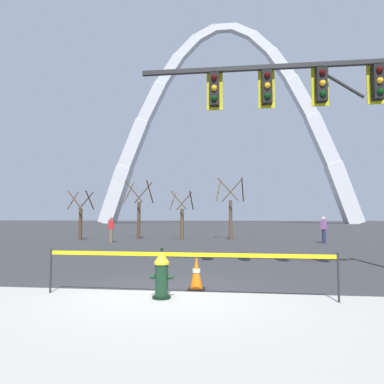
% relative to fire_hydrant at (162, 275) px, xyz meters
% --- Properties ---
extents(ground_plane, '(240.00, 240.00, 0.00)m').
position_rel_fire_hydrant_xyz_m(ground_plane, '(-0.07, 0.51, -0.47)').
color(ground_plane, '#333335').
extents(sidewalk_near_curb, '(40.00, 8.00, 0.01)m').
position_rel_fire_hydrant_xyz_m(sidewalk_near_curb, '(-0.07, -3.37, -0.46)').
color(sidewalk_near_curb, '#A8A59E').
rests_on(sidewalk_near_curb, ground).
extents(fire_hydrant, '(0.46, 0.48, 0.99)m').
position_rel_fire_hydrant_xyz_m(fire_hydrant, '(0.00, 0.00, 0.00)').
color(fire_hydrant, black).
rests_on(fire_hydrant, ground).
extents(caution_tape_barrier, '(5.83, 0.16, 0.93)m').
position_rel_fire_hydrant_xyz_m(caution_tape_barrier, '(0.47, 0.12, 0.19)').
color(caution_tape_barrier, '#232326').
rests_on(caution_tape_barrier, ground).
extents(traffic_cone_by_hydrant, '(0.36, 0.36, 0.73)m').
position_rel_fire_hydrant_xyz_m(traffic_cone_by_hydrant, '(0.60, 0.89, -0.11)').
color(traffic_cone_by_hydrant, black).
rests_on(traffic_cone_by_hydrant, ground).
extents(traffic_signal_gantry, '(7.82, 0.44, 6.00)m').
position_rel_fire_hydrant_xyz_m(traffic_signal_gantry, '(4.16, 2.31, 3.94)').
color(traffic_signal_gantry, '#232326').
rests_on(traffic_signal_gantry, ground).
extents(monument_arch, '(58.99, 3.32, 47.26)m').
position_rel_fire_hydrant_xyz_m(monument_arch, '(-0.07, 70.38, 20.29)').
color(monument_arch, silver).
rests_on(monument_arch, ground).
extents(tree_far_left, '(1.58, 1.59, 3.39)m').
position_rel_fire_hydrant_xyz_m(tree_far_left, '(-9.03, 15.74, 1.04)').
color(tree_far_left, '#473323').
rests_on(tree_far_left, ground).
extents(tree_left_mid, '(1.94, 1.95, 4.20)m').
position_rel_fire_hydrant_xyz_m(tree_left_mid, '(-5.37, 17.42, 1.40)').
color(tree_left_mid, '#473323').
rests_on(tree_left_mid, ground).
extents(tree_center_left, '(1.57, 1.57, 3.36)m').
position_rel_fire_hydrant_xyz_m(tree_center_left, '(-2.03, 16.43, 1.03)').
color(tree_center_left, brown).
rests_on(tree_center_left, ground).
extents(tree_center_right, '(1.98, 1.99, 4.30)m').
position_rel_fire_hydrant_xyz_m(tree_center_right, '(1.29, 17.20, 1.45)').
color(tree_center_right, brown).
rests_on(tree_center_right, ground).
extents(pedestrian_walking_left, '(0.37, 0.27, 1.59)m').
position_rel_fire_hydrant_xyz_m(pedestrian_walking_left, '(-6.06, 13.63, 0.35)').
color(pedestrian_walking_left, brown).
rests_on(pedestrian_walking_left, ground).
extents(pedestrian_standing_center, '(0.37, 0.39, 1.59)m').
position_rel_fire_hydrant_xyz_m(pedestrian_standing_center, '(6.88, 14.61, 0.35)').
color(pedestrian_standing_center, '#232847').
rests_on(pedestrian_standing_center, ground).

